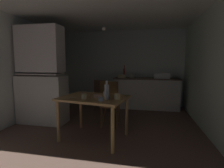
# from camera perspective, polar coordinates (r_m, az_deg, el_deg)

# --- Properties ---
(ground_plane) EXTENTS (5.35, 5.35, 0.00)m
(ground_plane) POSITION_cam_1_polar(r_m,az_deg,el_deg) (3.67, -2.96, -14.50)
(ground_plane) COLOR brown
(wall_back) EXTENTS (4.05, 0.10, 2.37)m
(wall_back) POSITION_cam_1_polar(r_m,az_deg,el_deg) (5.60, 2.70, 5.34)
(wall_back) COLOR silver
(wall_back) RESTS_ON ground
(wall_left) EXTENTS (0.10, 4.45, 2.37)m
(wall_left) POSITION_cam_1_polar(r_m,az_deg,el_deg) (4.39, -29.69, 4.04)
(wall_left) COLOR silver
(wall_left) RESTS_ON ground
(wall_right) EXTENTS (0.10, 4.45, 2.37)m
(wall_right) POSITION_cam_1_polar(r_m,az_deg,el_deg) (3.51, 31.01, 3.47)
(wall_right) COLOR silver
(wall_right) RESTS_ON ground
(ceiling_slab) EXTENTS (4.05, 4.45, 0.10)m
(ceiling_slab) POSITION_cam_1_polar(r_m,az_deg,el_deg) (3.58, -3.23, 24.54)
(ceiling_slab) COLOR silver
(hutch_cabinet) EXTENTS (1.07, 0.47, 2.13)m
(hutch_cabinet) POSITION_cam_1_polar(r_m,az_deg,el_deg) (4.09, -22.51, 1.61)
(hutch_cabinet) COLOR silver
(hutch_cabinet) RESTS_ON ground
(counter_cabinet) EXTENTS (1.91, 0.64, 0.91)m
(counter_cabinet) POSITION_cam_1_polar(r_m,az_deg,el_deg) (5.23, 11.33, -2.96)
(counter_cabinet) COLOR silver
(counter_cabinet) RESTS_ON ground
(sink_basin) EXTENTS (0.44, 0.34, 0.15)m
(sink_basin) POSITION_cam_1_polar(r_m,az_deg,el_deg) (5.19, 16.26, 2.71)
(sink_basin) COLOR white
(sink_basin) RESTS_ON counter_cabinet
(hand_pump) EXTENTS (0.05, 0.27, 0.39)m
(hand_pump) POSITION_cam_1_polar(r_m,az_deg,el_deg) (5.26, 4.10, 4.01)
(hand_pump) COLOR maroon
(hand_pump) RESTS_ON counter_cabinet
(mixing_bowl_counter) EXTENTS (0.24, 0.24, 0.09)m
(mixing_bowl_counter) POSITION_cam_1_polar(r_m,az_deg,el_deg) (5.18, 3.28, 2.62)
(mixing_bowl_counter) COLOR beige
(mixing_bowl_counter) RESTS_ON counter_cabinet
(stoneware_crock) EXTENTS (0.14, 0.14, 0.12)m
(stoneware_crock) POSITION_cam_1_polar(r_m,az_deg,el_deg) (5.17, 6.67, 2.75)
(stoneware_crock) COLOR beige
(stoneware_crock) RESTS_ON counter_cabinet
(dining_table) EXTENTS (1.25, 1.02, 0.76)m
(dining_table) POSITION_cam_1_polar(r_m,az_deg,el_deg) (3.02, -6.11, -6.11)
(dining_table) COLOR olive
(dining_table) RESTS_ON ground
(chair_far_side) EXTENTS (0.42, 0.42, 0.98)m
(chair_far_side) POSITION_cam_1_polar(r_m,az_deg,el_deg) (3.62, -0.70, -6.35)
(chair_far_side) COLOR #51341B
(chair_far_side) RESTS_ON ground
(chair_by_counter) EXTENTS (0.45, 0.45, 0.88)m
(chair_by_counter) POSITION_cam_1_polar(r_m,az_deg,el_deg) (4.80, -3.28, -3.49)
(chair_by_counter) COLOR #4B311F
(chair_by_counter) RESTS_ON ground
(serving_bowl_wide) EXTENTS (0.13, 0.13, 0.04)m
(serving_bowl_wide) POSITION_cam_1_polar(r_m,az_deg,el_deg) (2.96, -4.89, -4.00)
(serving_bowl_wide) COLOR tan
(serving_bowl_wide) RESTS_ON dining_table
(mug_dark) EXTENTS (0.09, 0.09, 0.09)m
(mug_dark) POSITION_cam_1_polar(r_m,az_deg,el_deg) (2.78, 1.71, -4.23)
(mug_dark) COLOR beige
(mug_dark) RESTS_ON dining_table
(teacup_cream) EXTENTS (0.08, 0.08, 0.06)m
(teacup_cream) POSITION_cam_1_polar(r_m,az_deg,el_deg) (2.67, -3.69, -5.05)
(teacup_cream) COLOR #9EB2C6
(teacup_cream) RESTS_ON dining_table
(mug_tall) EXTENTS (0.06, 0.06, 0.07)m
(mug_tall) POSITION_cam_1_polar(r_m,az_deg,el_deg) (3.11, -2.34, -3.23)
(mug_tall) COLOR white
(mug_tall) RESTS_ON dining_table
(teacup_mint) EXTENTS (0.08, 0.08, 0.09)m
(teacup_mint) POSITION_cam_1_polar(r_m,az_deg,el_deg) (2.85, -9.40, -4.05)
(teacup_mint) COLOR beige
(teacup_mint) RESTS_ON dining_table
(glass_bottle) EXTENTS (0.08, 0.08, 0.31)m
(glass_bottle) POSITION_cam_1_polar(r_m,az_deg,el_deg) (2.77, -1.75, -2.52)
(glass_bottle) COLOR #B7BCC1
(glass_bottle) RESTS_ON dining_table
(table_knife) EXTENTS (0.04, 0.20, 0.00)m
(table_knife) POSITION_cam_1_polar(r_m,az_deg,el_deg) (3.20, -8.52, -3.61)
(table_knife) COLOR silver
(table_knife) RESTS_ON dining_table
(teaspoon_near_bowl) EXTENTS (0.14, 0.11, 0.00)m
(teaspoon_near_bowl) POSITION_cam_1_polar(r_m,az_deg,el_deg) (3.00, -13.13, -4.40)
(teaspoon_near_bowl) COLOR beige
(teaspoon_near_bowl) RESTS_ON dining_table
(teaspoon_by_cup) EXTENTS (0.08, 0.15, 0.00)m
(teaspoon_by_cup) POSITION_cam_1_polar(r_m,az_deg,el_deg) (3.40, -9.78, -2.99)
(teaspoon_by_cup) COLOR beige
(teaspoon_by_cup) RESTS_ON dining_table
(pendant_bulb) EXTENTS (0.08, 0.08, 0.08)m
(pendant_bulb) POSITION_cam_1_polar(r_m,az_deg,el_deg) (3.58, -2.71, 17.95)
(pendant_bulb) COLOR #F9EFCC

